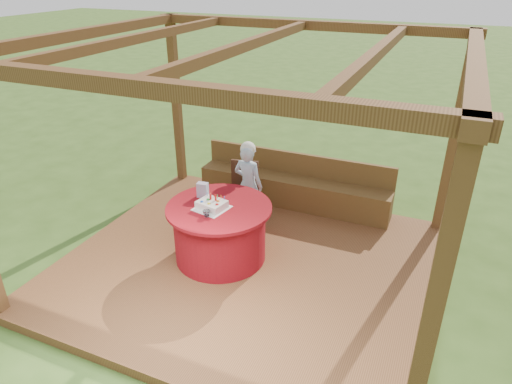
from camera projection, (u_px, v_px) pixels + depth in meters
ground at (248, 269)px, 5.86m from camera, size 60.00×60.00×0.00m
deck at (248, 266)px, 5.83m from camera, size 4.50×4.00×0.12m
pergola at (247, 82)px, 4.78m from camera, size 4.50×4.00×2.72m
bench at (293, 189)px, 7.09m from camera, size 3.00×0.42×0.80m
table at (220, 232)px, 5.74m from camera, size 1.31×1.31×0.74m
chair at (243, 188)px, 6.67m from camera, size 0.48×0.48×0.85m
elderly_woman at (248, 183)px, 6.42m from camera, size 0.47×0.33×1.25m
birthday_cake at (212, 205)px, 5.50m from camera, size 0.43×0.43×0.17m
gift_bag at (203, 190)px, 5.76m from camera, size 0.15×0.10×0.19m
drinking_glass at (207, 214)px, 5.33m from camera, size 0.09×0.09×0.08m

